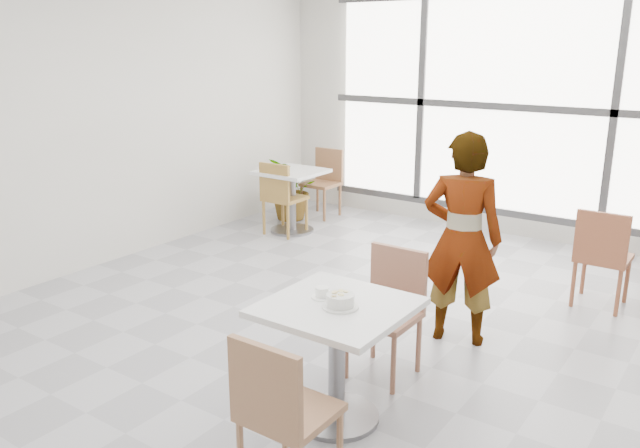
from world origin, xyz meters
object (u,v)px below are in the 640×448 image
Objects in this scene: main_table at (337,340)px; chair_far at (390,303)px; bg_table_left at (292,192)px; bg_chair_left_far at (324,178)px; oatmeal_bowl at (340,300)px; coffee_cup at (323,293)px; bg_chair_right_near at (602,252)px; bg_chair_left_near at (281,194)px; person at (462,239)px; chair_near at (280,407)px; plant_left at (293,189)px.

main_table is 0.92× the size of chair_far.
chair_far is at bearing -41.43° from bg_table_left.
chair_far and bg_chair_left_far have the same top height.
oatmeal_bowl is (0.08, -0.74, 0.29)m from chair_far.
coffee_cup is at bearing 160.23° from oatmeal_bowl.
bg_chair_right_near is (3.55, -0.33, 0.01)m from bg_table_left.
oatmeal_bowl is at bearing 133.51° from bg_chair_left_near.
chair_far is at bearing 141.20° from bg_chair_left_near.
bg_table_left is 0.86m from bg_chair_left_far.
person is at bearing 153.83° from bg_chair_left_near.
oatmeal_bowl is at bearing -48.51° from bg_table_left.
chair_far is 4.18m from bg_chair_left_far.
main_table is 0.92× the size of chair_near.
person is 1.49m from bg_chair_right_near.
bg_chair_left_near reaches higher than bg_table_left.
coffee_cup reaches higher than bg_table_left.
coffee_cup is (-0.16, 0.06, -0.01)m from oatmeal_bowl.
chair_near is 1.45m from chair_far.
chair_near is 1.16× the size of bg_table_left.
person is 3.16m from bg_chair_left_near.
plant_left is at bearing -115.09° from bg_chair_left_far.
main_table is at bearing -54.42° from bg_chair_left_far.
bg_chair_right_near is 1.08× the size of plant_left.
coffee_cup is at bearing -50.22° from plant_left.
chair_far is at bearing 96.15° from oatmeal_bowl.
bg_chair_left_far reaches higher than plant_left.
plant_left is (-0.31, 0.43, -0.08)m from bg_table_left.
oatmeal_bowl is 0.24× the size of bg_chair_left_far.
bg_chair_left_far is (-2.92, 4.60, 0.00)m from chair_near.
chair_far reaches higher than coffee_cup.
bg_chair_left_far is at bearing 130.82° from chair_far.
bg_chair_left_far is (-2.73, 3.16, 0.00)m from chair_far.
oatmeal_bowl is 0.24× the size of bg_chair_right_near.
bg_table_left is (-2.81, 1.58, -0.32)m from person.
main_table is 0.50× the size of person.
person is 3.24m from bg_table_left.
plant_left is at bearing -49.40° from person.
person reaches higher than oatmeal_bowl.
oatmeal_bowl reaches higher than bg_table_left.
bg_table_left is 0.86× the size of bg_chair_left_far.
oatmeal_bowl is at bearing -81.23° from chair_near.
chair_far is 3.49m from bg_table_left.
person is at bearing 78.94° from coffee_cup.
person reaches higher than plant_left.
chair_near is 5.21m from plant_left.
chair_near reaches higher than oatmeal_bowl.
main_table is 0.29m from coffee_cup.
oatmeal_bowl is 1.32× the size of coffee_cup.
bg_table_left is at bearing -93.44° from bg_chair_left_near.
bg_chair_left_near is (-0.01, -0.20, 0.01)m from bg_table_left.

